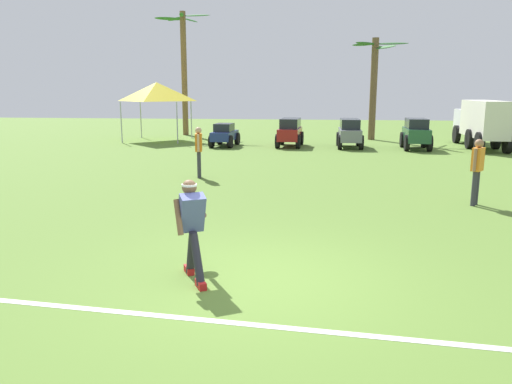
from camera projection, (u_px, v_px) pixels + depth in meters
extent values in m
plane|color=#56782F|center=(260.00, 281.00, 7.09)|extent=(80.00, 80.00, 0.00)
cube|color=white|center=(247.00, 324.00, 5.77)|extent=(24.31, 2.29, 0.01)
cylinder|color=#23232D|center=(191.00, 253.00, 7.19)|extent=(0.27, 0.37, 0.72)
cube|color=red|center=(189.00, 270.00, 7.39)|extent=(0.21, 0.28, 0.10)
cylinder|color=#23232D|center=(197.00, 260.00, 6.90)|extent=(0.32, 0.44, 0.69)
cube|color=red|center=(201.00, 284.00, 6.83)|extent=(0.21, 0.28, 0.10)
cube|color=#4C5699|center=(192.00, 213.00, 7.00)|extent=(0.48, 0.49, 0.58)
sphere|color=brown|center=(189.00, 187.00, 7.01)|extent=(0.29, 0.29, 0.21)
cylinder|color=white|center=(189.00, 185.00, 7.00)|extent=(0.29, 0.29, 0.03)
cylinder|color=brown|center=(199.00, 217.00, 7.35)|extent=(0.35, 0.54, 0.27)
cylinder|color=brown|center=(179.00, 217.00, 6.88)|extent=(0.21, 0.29, 0.49)
cylinder|color=white|center=(192.00, 215.00, 7.80)|extent=(0.38, 0.38, 0.06)
cylinder|color=#33333D|center=(474.00, 189.00, 11.62)|extent=(0.15, 0.15, 0.82)
cylinder|color=#33333D|center=(476.00, 188.00, 11.75)|extent=(0.15, 0.15, 0.82)
cube|color=orange|center=(478.00, 159.00, 11.55)|extent=(0.36, 0.39, 0.54)
cylinder|color=#936B4C|center=(475.00, 160.00, 11.39)|extent=(0.10, 0.10, 0.52)
cylinder|color=#936B4C|center=(481.00, 158.00, 11.71)|extent=(0.10, 0.10, 0.52)
sphere|color=#936B4C|center=(479.00, 143.00, 11.48)|extent=(0.28, 0.28, 0.20)
cylinder|color=#33333D|center=(199.00, 165.00, 15.31)|extent=(0.13, 0.13, 0.82)
cylinder|color=#33333D|center=(199.00, 164.00, 15.49)|extent=(0.13, 0.13, 0.82)
cube|color=orange|center=(199.00, 143.00, 15.26)|extent=(0.26, 0.37, 0.54)
cylinder|color=tan|center=(198.00, 143.00, 15.05)|extent=(0.08, 0.08, 0.52)
cylinder|color=tan|center=(199.00, 142.00, 15.47)|extent=(0.08, 0.08, 0.52)
sphere|color=tan|center=(198.00, 130.00, 15.19)|extent=(0.23, 0.23, 0.20)
cube|color=navy|center=(225.00, 136.00, 24.09)|extent=(1.05, 2.26, 0.42)
cube|color=#1E232B|center=(224.00, 127.00, 23.92)|extent=(0.87, 1.15, 0.38)
cylinder|color=black|center=(220.00, 138.00, 24.96)|extent=(0.22, 0.61, 0.60)
cylinder|color=black|center=(237.00, 139.00, 24.80)|extent=(0.22, 0.61, 0.60)
cylinder|color=black|center=(211.00, 141.00, 23.48)|extent=(0.22, 0.61, 0.60)
cylinder|color=black|center=(230.00, 142.00, 23.31)|extent=(0.22, 0.61, 0.60)
cube|color=maroon|center=(290.00, 134.00, 23.92)|extent=(1.10, 2.45, 0.55)
cube|color=#1E232B|center=(290.00, 123.00, 23.96)|extent=(0.95, 1.85, 0.46)
cylinder|color=black|center=(282.00, 138.00, 24.86)|extent=(0.22, 0.67, 0.66)
cylinder|color=black|center=(301.00, 138.00, 24.70)|extent=(0.22, 0.67, 0.66)
cylinder|color=black|center=(278.00, 141.00, 23.25)|extent=(0.22, 0.67, 0.66)
cylinder|color=black|center=(298.00, 142.00, 23.08)|extent=(0.22, 0.67, 0.66)
cube|color=slate|center=(350.00, 135.00, 23.47)|extent=(0.96, 2.40, 0.55)
cube|color=#1E232B|center=(350.00, 124.00, 23.52)|extent=(0.85, 1.80, 0.46)
cylinder|color=black|center=(338.00, 139.00, 24.40)|extent=(0.18, 0.66, 0.66)
cylinder|color=black|center=(358.00, 139.00, 24.29)|extent=(0.18, 0.66, 0.66)
cylinder|color=black|center=(340.00, 142.00, 22.77)|extent=(0.18, 0.66, 0.66)
cylinder|color=black|center=(361.00, 143.00, 22.66)|extent=(0.18, 0.66, 0.66)
cube|color=#235133|center=(416.00, 135.00, 22.78)|extent=(1.08, 2.39, 0.60)
cube|color=#1E232B|center=(417.00, 123.00, 22.72)|extent=(0.93, 1.58, 0.44)
cylinder|color=black|center=(402.00, 140.00, 23.67)|extent=(0.21, 0.73, 0.72)
cylinder|color=black|center=(424.00, 140.00, 23.51)|extent=(0.21, 0.73, 0.72)
cylinder|color=black|center=(407.00, 143.00, 22.16)|extent=(0.21, 0.73, 0.72)
cylinder|color=black|center=(430.00, 143.00, 22.01)|extent=(0.21, 0.73, 0.72)
cube|color=silver|center=(468.00, 121.00, 25.69)|extent=(1.12, 1.74, 1.15)
cube|color=silver|center=(485.00, 119.00, 22.79)|extent=(1.33, 4.24, 1.65)
cylinder|color=black|center=(457.00, 134.00, 25.59)|extent=(0.28, 0.91, 0.90)
cylinder|color=black|center=(480.00, 134.00, 25.41)|extent=(0.28, 0.91, 0.90)
cylinder|color=black|center=(470.00, 139.00, 23.06)|extent=(0.28, 0.91, 0.90)
cylinder|color=black|center=(496.00, 139.00, 22.88)|extent=(0.28, 0.91, 0.90)
cylinder|color=black|center=(479.00, 143.00, 21.47)|extent=(0.28, 0.91, 0.90)
cylinder|color=black|center=(508.00, 143.00, 21.29)|extent=(0.28, 0.91, 0.90)
cylinder|color=brown|center=(184.00, 74.00, 29.62)|extent=(0.34, 0.34, 7.16)
ellipsoid|color=#2E6C2E|center=(196.00, 15.00, 28.79)|extent=(1.70, 0.39, 0.15)
ellipsoid|color=#2E6C2E|center=(190.00, 20.00, 29.79)|extent=(0.72, 1.80, 0.18)
ellipsoid|color=#2E6C2E|center=(175.00, 19.00, 29.71)|extent=(1.46, 1.55, 0.16)
ellipsoid|color=#2E6C2E|center=(169.00, 19.00, 28.70)|extent=(1.56, 0.99, 0.20)
ellipsoid|color=#2E6C2E|center=(182.00, 15.00, 28.24)|extent=(0.51, 1.49, 0.17)
cylinder|color=brown|center=(373.00, 90.00, 26.90)|extent=(0.37, 0.37, 5.39)
ellipsoid|color=#2E602C|center=(392.00, 44.00, 26.23)|extent=(1.71, 0.46, 0.16)
ellipsoid|color=#2E602C|center=(381.00, 47.00, 27.19)|extent=(1.04, 1.74, 0.18)
ellipsoid|color=#2E602C|center=(364.00, 44.00, 26.91)|extent=(1.31, 1.08, 0.17)
ellipsoid|color=#2E602C|center=(366.00, 43.00, 25.92)|extent=(1.30, 1.36, 0.17)
ellipsoid|color=#2E602C|center=(385.00, 47.00, 25.55)|extent=(1.04, 1.90, 0.20)
cylinder|color=#B2B5BA|center=(191.00, 119.00, 27.99)|extent=(0.06, 0.06, 2.10)
cylinder|color=#B2B5BA|center=(141.00, 119.00, 28.32)|extent=(0.06, 0.06, 2.10)
cylinder|color=#B2B5BA|center=(177.00, 123.00, 25.13)|extent=(0.06, 0.06, 2.10)
cylinder|color=#B2B5BA|center=(121.00, 122.00, 25.47)|extent=(0.06, 0.06, 2.10)
pyramid|color=yellow|center=(157.00, 92.00, 26.42)|extent=(3.08, 3.08, 0.98)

